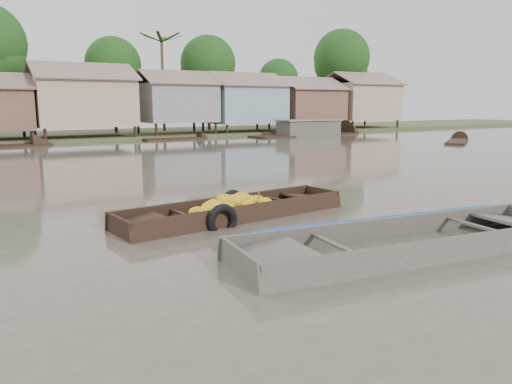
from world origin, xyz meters
TOP-DOWN VIEW (x-y plane):
  - ground at (0.00, 0.00)m, footprint 120.00×120.00m
  - riverbank at (3.03, 31.86)m, footprint 120.00×12.47m
  - banana_boat at (-0.02, 2.59)m, footprint 5.85×2.00m
  - viewer_boat at (1.61, -1.31)m, footprint 7.08×2.64m
  - distant_boats at (12.90, 24.57)m, footprint 47.70×14.74m

SIDE VIEW (x-z plane):
  - ground at x=0.00m, z-range 0.00..0.00m
  - viewer_boat at x=1.61m, z-range -0.23..0.33m
  - banana_boat at x=-0.02m, z-range -0.24..0.56m
  - distant_boats at x=12.90m, z-range -0.49..0.88m
  - riverbank at x=3.03m, z-range -2.04..8.18m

